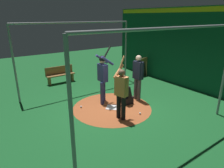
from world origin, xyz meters
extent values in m
plane|color=#195B28|center=(0.00, 0.00, 0.00)|extent=(25.61, 25.61, 0.00)
cylinder|color=#AD562D|center=(0.00, 0.00, 0.00)|extent=(2.97, 2.97, 0.01)
cube|color=white|center=(0.00, 0.00, 0.01)|extent=(0.59, 0.59, 0.01)
cylinder|color=navy|center=(0.12, -0.49, 0.45)|extent=(0.15, 0.15, 0.90)
cylinder|color=navy|center=(-0.12, -0.76, 0.45)|extent=(0.15, 0.15, 0.90)
cube|color=navy|center=(0.00, -0.62, 1.24)|extent=(0.22, 0.44, 0.68)
cylinder|color=navy|center=(-0.10, -0.43, 1.73)|extent=(0.54, 0.09, 0.42)
cylinder|color=navy|center=(-0.10, -0.82, 1.73)|extent=(0.54, 0.09, 0.42)
sphere|color=tan|center=(0.00, -0.62, 1.71)|extent=(0.23, 0.23, 0.23)
sphere|color=black|center=(0.00, -0.62, 1.77)|extent=(0.26, 0.26, 0.26)
cylinder|color=black|center=(-0.22, -0.76, 1.86)|extent=(0.54, 0.06, 0.73)
cube|color=black|center=(-0.71, 0.00, 0.15)|extent=(0.40, 0.40, 0.30)
cube|color=black|center=(-0.67, 0.00, 0.52)|extent=(0.31, 0.40, 0.48)
sphere|color=beige|center=(-0.65, 0.00, 0.85)|extent=(0.22, 0.22, 0.22)
cube|color=gray|center=(-0.55, 0.00, 0.85)|extent=(0.03, 0.20, 0.20)
ellipsoid|color=brown|center=(-0.39, 0.06, 0.40)|extent=(0.12, 0.28, 0.22)
cylinder|color=#4C4C51|center=(-1.32, 0.05, 0.45)|extent=(0.15, 0.15, 0.90)
cylinder|color=#4C4C51|center=(-1.32, -0.15, 0.45)|extent=(0.15, 0.15, 0.90)
cube|color=#1E2338|center=(-1.32, -0.05, 1.26)|extent=(0.22, 0.42, 0.71)
cylinder|color=#1E2338|center=(-1.32, 0.15, 1.31)|extent=(0.09, 0.09, 0.60)
cylinder|color=#1E2338|center=(-1.32, -0.26, 1.31)|extent=(0.09, 0.09, 0.60)
sphere|color=beige|center=(-1.32, -0.05, 1.74)|extent=(0.23, 0.23, 0.23)
cylinder|color=black|center=(0.22, 0.96, 0.42)|extent=(0.15, 0.15, 0.84)
cylinder|color=black|center=(0.27, 0.77, 0.42)|extent=(0.15, 0.15, 0.84)
cube|color=#E3864A|center=(0.24, 0.86, 1.17)|extent=(0.31, 0.46, 0.66)
cylinder|color=#E3864A|center=(0.20, 1.06, 1.22)|extent=(0.09, 0.09, 0.56)
cylinder|color=#E3864A|center=(0.20, 0.64, 1.61)|extent=(0.49, 0.20, 0.43)
sphere|color=brown|center=(0.24, 0.86, 1.62)|extent=(0.22, 0.22, 0.22)
cylinder|color=olive|center=(0.12, 0.63, 1.72)|extent=(0.46, 0.17, 0.74)
cube|color=#0F472D|center=(-4.34, 0.00, 1.86)|extent=(0.20, 9.61, 3.72)
cube|color=yellow|center=(-4.23, 0.00, 3.57)|extent=(0.03, 9.42, 0.20)
cylinder|color=gray|center=(-2.74, -2.60, 1.52)|extent=(0.08, 0.08, 3.04)
cylinder|color=gray|center=(2.74, -2.60, 1.52)|extent=(0.08, 0.08, 3.04)
cylinder|color=gray|center=(2.74, 2.60, 1.52)|extent=(0.08, 0.08, 3.04)
cylinder|color=gray|center=(0.00, -2.60, 3.04)|extent=(5.48, 0.07, 0.07)
cylinder|color=gray|center=(0.00, 2.60, 3.04)|extent=(5.48, 0.07, 0.07)
cube|color=olive|center=(-4.09, -2.46, 0.53)|extent=(1.06, 0.04, 1.05)
cylinder|color=tan|center=(-4.52, -2.40, 0.43)|extent=(0.06, 0.15, 0.86)
cylinder|color=tan|center=(-4.40, -2.40, 0.41)|extent=(0.06, 0.18, 0.83)
cylinder|color=black|center=(-4.28, -2.40, 0.46)|extent=(0.06, 0.14, 0.92)
cylinder|color=tan|center=(-4.16, -2.40, 0.42)|extent=(0.06, 0.12, 0.83)
cylinder|color=black|center=(-4.04, -2.40, 0.41)|extent=(0.06, 0.19, 0.82)
cylinder|color=black|center=(-3.92, -2.40, 0.41)|extent=(0.06, 0.14, 0.83)
cylinder|color=tan|center=(-3.80, -2.40, 0.44)|extent=(0.06, 0.17, 0.87)
cylinder|color=black|center=(-3.68, -2.40, 0.44)|extent=(0.06, 0.13, 0.88)
cube|color=olive|center=(0.42, -4.01, 0.42)|extent=(1.47, 0.36, 0.05)
cube|color=olive|center=(0.42, -4.17, 0.65)|extent=(1.47, 0.04, 0.40)
cube|color=olive|center=(-0.19, -4.01, 0.20)|extent=(0.08, 0.32, 0.40)
cube|color=olive|center=(1.04, -4.01, 0.20)|extent=(0.08, 0.32, 0.40)
sphere|color=white|center=(0.97, -0.67, 0.04)|extent=(0.07, 0.07, 0.07)
sphere|color=white|center=(-0.49, 1.03, 0.04)|extent=(0.07, 0.07, 0.07)
camera|label=1|loc=(4.00, 5.62, 3.30)|focal=31.98mm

